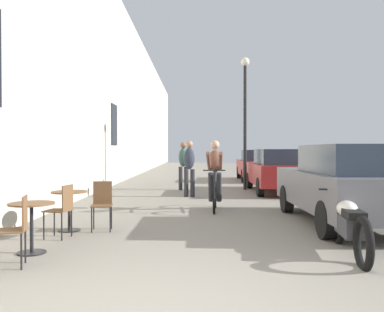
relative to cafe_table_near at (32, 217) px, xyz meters
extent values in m
cube|color=#B7AD99|center=(-1.32, 11.72, 3.68)|extent=(0.50, 68.00, 8.40)
cube|color=black|center=(-1.05, 11.38, 2.01)|extent=(0.04, 1.10, 1.70)
cylinder|color=black|center=(0.00, 0.00, -0.51)|extent=(0.40, 0.40, 0.02)
cylinder|color=black|center=(0.00, 0.00, -0.16)|extent=(0.05, 0.05, 0.67)
cylinder|color=brown|center=(0.00, 0.00, 0.19)|extent=(0.64, 0.64, 0.02)
cylinder|color=black|center=(0.20, -0.81, -0.30)|extent=(0.02, 0.02, 0.45)
cylinder|color=black|center=(0.12, -0.50, -0.30)|extent=(0.02, 0.02, 0.45)
cube|color=brown|center=(0.00, -0.69, -0.06)|extent=(0.46, 0.46, 0.02)
cube|color=brown|center=(0.17, -0.65, 0.16)|extent=(0.10, 0.34, 0.42)
cylinder|color=black|center=(0.04, 1.63, -0.51)|extent=(0.40, 0.40, 0.02)
cylinder|color=black|center=(0.04, 1.63, -0.16)|extent=(0.05, 0.05, 0.67)
cylinder|color=brown|center=(0.04, 1.63, 0.19)|extent=(0.64, 0.64, 0.02)
cylinder|color=black|center=(-0.15, 0.89, -0.30)|extent=(0.02, 0.02, 0.45)
cylinder|color=black|center=(-0.09, 1.21, -0.30)|extent=(0.02, 0.02, 0.45)
cylinder|color=black|center=(0.16, 0.82, -0.30)|extent=(0.02, 0.02, 0.45)
cylinder|color=black|center=(0.23, 1.14, -0.30)|extent=(0.02, 0.02, 0.45)
cube|color=brown|center=(0.04, 1.02, -0.06)|extent=(0.45, 0.45, 0.02)
cube|color=brown|center=(0.21, 0.98, 0.16)|extent=(0.09, 0.34, 0.42)
cylinder|color=black|center=(0.81, 1.49, -0.30)|extent=(0.02, 0.02, 0.45)
cylinder|color=black|center=(0.49, 1.45, -0.30)|extent=(0.02, 0.02, 0.45)
cylinder|color=black|center=(0.77, 1.81, -0.30)|extent=(0.02, 0.02, 0.45)
cylinder|color=black|center=(0.45, 1.77, -0.30)|extent=(0.02, 0.02, 0.45)
cube|color=brown|center=(0.63, 1.63, -0.06)|extent=(0.43, 0.43, 0.02)
cube|color=brown|center=(0.61, 1.81, 0.16)|extent=(0.34, 0.06, 0.42)
torus|color=black|center=(2.77, 3.66, -0.19)|extent=(0.10, 0.71, 0.71)
torus|color=black|center=(2.85, 4.71, -0.19)|extent=(0.10, 0.71, 0.71)
cylinder|color=black|center=(2.84, 4.62, 0.09)|extent=(0.05, 0.22, 0.58)
cylinder|color=black|center=(2.80, 4.12, 0.43)|extent=(0.10, 0.82, 0.14)
cylinder|color=black|center=(2.77, 3.69, 0.14)|extent=(0.04, 0.09, 0.67)
cylinder|color=black|center=(2.81, 4.21, -0.15)|extent=(0.11, 1.00, 0.12)
cylinder|color=black|center=(2.77, 3.71, 0.48)|extent=(0.52, 0.07, 0.03)
ellipsoid|color=black|center=(2.84, 4.53, 0.41)|extent=(0.12, 0.24, 0.06)
ellipsoid|color=brown|center=(2.83, 4.45, 0.68)|extent=(0.37, 0.37, 0.59)
sphere|color=tan|center=(2.83, 4.41, 1.08)|extent=(0.22, 0.22, 0.22)
cylinder|color=#26262D|center=(2.92, 4.36, 0.03)|extent=(0.16, 0.40, 0.75)
cylinder|color=#26262D|center=(2.72, 4.38, 0.03)|extent=(0.16, 0.40, 0.75)
cylinder|color=brown|center=(2.94, 4.05, 0.68)|extent=(0.13, 0.75, 0.48)
cylinder|color=brown|center=(2.66, 4.07, 0.68)|extent=(0.16, 0.75, 0.48)
cylinder|color=#26262D|center=(2.25, 7.10, -0.09)|extent=(0.14, 0.14, 0.87)
cylinder|color=#26262D|center=(2.05, 7.08, -0.09)|extent=(0.14, 0.14, 0.87)
ellipsoid|color=#2D3342|center=(2.15, 7.09, 0.69)|extent=(0.37, 0.28, 0.69)
sphere|color=#A57A5B|center=(2.15, 7.09, 1.13)|extent=(0.22, 0.22, 0.22)
cylinder|color=#26262D|center=(2.00, 9.25, -0.09)|extent=(0.14, 0.14, 0.86)
cylinder|color=#26262D|center=(1.80, 9.23, -0.09)|extent=(0.14, 0.14, 0.86)
ellipsoid|color=#38564C|center=(1.90, 9.24, 0.68)|extent=(0.36, 0.26, 0.68)
sphere|color=brown|center=(1.90, 9.24, 1.12)|extent=(0.22, 0.22, 0.22)
cylinder|color=black|center=(4.19, 9.48, 1.78)|extent=(0.12, 0.12, 4.60)
sphere|color=silver|center=(4.19, 9.48, 4.22)|extent=(0.32, 0.32, 0.32)
cube|color=#595960|center=(5.33, 2.42, 0.16)|extent=(1.83, 4.42, 0.72)
cube|color=#283342|center=(5.33, 1.89, 0.78)|extent=(1.54, 2.39, 0.53)
cylinder|color=black|center=(4.49, 3.88, -0.20)|extent=(0.21, 0.64, 0.64)
cylinder|color=black|center=(6.16, 3.88, -0.20)|extent=(0.21, 0.64, 0.64)
cylinder|color=black|center=(4.49, 0.96, -0.20)|extent=(0.21, 0.64, 0.64)
cube|color=maroon|center=(5.19, 8.51, 0.13)|extent=(1.79, 4.23, 0.69)
cube|color=#283342|center=(5.19, 8.00, 0.72)|extent=(1.49, 2.29, 0.51)
cylinder|color=black|center=(4.41, 9.91, -0.22)|extent=(0.20, 0.61, 0.61)
cylinder|color=black|center=(6.00, 9.89, -0.22)|extent=(0.20, 0.61, 0.61)
cylinder|color=black|center=(4.38, 7.13, -0.22)|extent=(0.20, 0.61, 0.61)
cylinder|color=black|center=(5.97, 7.11, -0.22)|extent=(0.20, 0.61, 0.61)
cube|color=maroon|center=(5.34, 14.05, 0.12)|extent=(1.85, 4.21, 0.68)
cube|color=#283342|center=(5.33, 13.56, 0.71)|extent=(1.51, 2.29, 0.50)
cylinder|color=black|center=(4.60, 15.45, -0.22)|extent=(0.21, 0.60, 0.60)
cylinder|color=black|center=(6.17, 15.40, -0.22)|extent=(0.21, 0.60, 0.60)
cylinder|color=black|center=(4.52, 12.71, -0.22)|extent=(0.21, 0.60, 0.60)
cylinder|color=black|center=(6.08, 12.66, -0.22)|extent=(0.21, 0.60, 0.60)
torus|color=black|center=(4.60, 0.74, -0.22)|extent=(0.17, 0.70, 0.69)
torus|color=black|center=(4.43, -0.70, -0.22)|extent=(0.18, 0.71, 0.70)
cube|color=#333338|center=(4.51, 0.02, -0.12)|extent=(0.33, 0.78, 0.28)
ellipsoid|color=beige|center=(4.53, 0.12, 0.10)|extent=(0.34, 0.55, 0.24)
cube|color=black|center=(4.48, -0.25, 0.08)|extent=(0.29, 0.47, 0.10)
cylinder|color=black|center=(4.59, 0.64, 0.33)|extent=(0.62, 0.10, 0.03)
camera|label=1|loc=(2.33, -5.82, 0.95)|focal=38.53mm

